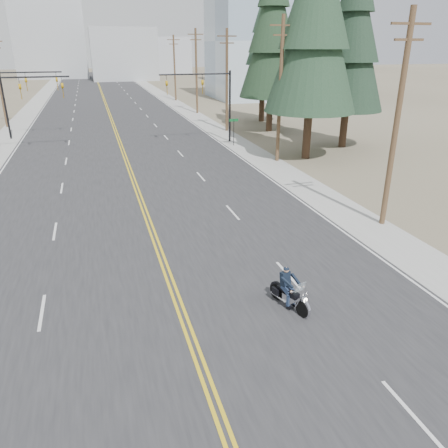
% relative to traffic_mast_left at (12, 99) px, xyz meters
% --- Properties ---
extents(ground_plane, '(400.00, 400.00, 0.00)m').
position_rel_traffic_mast_left_xyz_m(ground_plane, '(8.98, -32.00, -4.94)').
color(ground_plane, '#776D56').
rests_on(ground_plane, ground).
extents(road, '(20.00, 200.00, 0.01)m').
position_rel_traffic_mast_left_xyz_m(road, '(8.98, 38.00, -4.93)').
color(road, '#303033').
rests_on(road, ground).
extents(sidewalk_left, '(3.00, 200.00, 0.01)m').
position_rel_traffic_mast_left_xyz_m(sidewalk_left, '(-2.52, 38.00, -4.93)').
color(sidewalk_left, '#A5A5A0').
rests_on(sidewalk_left, ground).
extents(sidewalk_right, '(3.00, 200.00, 0.01)m').
position_rel_traffic_mast_left_xyz_m(sidewalk_right, '(20.48, 38.00, -4.93)').
color(sidewalk_right, '#A5A5A0').
rests_on(sidewalk_right, ground).
extents(traffic_mast_left, '(7.10, 0.26, 7.00)m').
position_rel_traffic_mast_left_xyz_m(traffic_mast_left, '(0.00, 0.00, 0.00)').
color(traffic_mast_left, black).
rests_on(traffic_mast_left, ground).
extents(traffic_mast_right, '(7.10, 0.26, 7.00)m').
position_rel_traffic_mast_left_xyz_m(traffic_mast_right, '(17.95, 0.00, 0.00)').
color(traffic_mast_right, black).
rests_on(traffic_mast_right, ground).
extents(traffic_mast_far, '(6.10, 0.26, 7.00)m').
position_rel_traffic_mast_left_xyz_m(traffic_mast_far, '(-0.33, 8.00, -0.06)').
color(traffic_mast_far, black).
rests_on(traffic_mast_far, ground).
extents(street_sign, '(0.90, 0.06, 2.62)m').
position_rel_traffic_mast_left_xyz_m(street_sign, '(19.78, -2.00, -3.13)').
color(street_sign, black).
rests_on(street_sign, ground).
extents(utility_pole_a, '(2.20, 0.30, 11.00)m').
position_rel_traffic_mast_left_xyz_m(utility_pole_a, '(21.48, -24.00, 0.79)').
color(utility_pole_a, brown).
rests_on(utility_pole_a, ground).
extents(utility_pole_b, '(2.20, 0.30, 11.50)m').
position_rel_traffic_mast_left_xyz_m(utility_pole_b, '(21.48, -9.00, 1.05)').
color(utility_pole_b, brown).
rests_on(utility_pole_b, ground).
extents(utility_pole_c, '(2.20, 0.30, 11.00)m').
position_rel_traffic_mast_left_xyz_m(utility_pole_c, '(21.48, 6.00, 0.79)').
color(utility_pole_c, brown).
rests_on(utility_pole_c, ground).
extents(utility_pole_d, '(2.20, 0.30, 11.50)m').
position_rel_traffic_mast_left_xyz_m(utility_pole_d, '(21.48, 21.00, 1.05)').
color(utility_pole_d, brown).
rests_on(utility_pole_d, ground).
extents(utility_pole_e, '(2.20, 0.30, 11.00)m').
position_rel_traffic_mast_left_xyz_m(utility_pole_e, '(21.48, 38.00, 0.79)').
color(utility_pole_e, brown).
rests_on(utility_pole_e, ground).
extents(glass_building, '(24.00, 16.00, 20.00)m').
position_rel_traffic_mast_left_xyz_m(glass_building, '(40.98, 38.00, 5.06)').
color(glass_building, '#9EB5CC').
rests_on(glass_building, ground).
extents(haze_bldg_b, '(18.00, 14.00, 14.00)m').
position_rel_traffic_mast_left_xyz_m(haze_bldg_b, '(16.98, 93.00, 2.06)').
color(haze_bldg_b, '#ADB2B7').
rests_on(haze_bldg_b, ground).
extents(haze_bldg_c, '(16.00, 12.00, 18.00)m').
position_rel_traffic_mast_left_xyz_m(haze_bldg_c, '(48.98, 78.00, 4.06)').
color(haze_bldg_c, '#B7BCC6').
rests_on(haze_bldg_c, ground).
extents(haze_bldg_d, '(20.00, 15.00, 26.00)m').
position_rel_traffic_mast_left_xyz_m(haze_bldg_d, '(-3.02, 108.00, 8.06)').
color(haze_bldg_d, '#ADB2B7').
rests_on(haze_bldg_d, ground).
extents(haze_bldg_e, '(14.00, 14.00, 12.00)m').
position_rel_traffic_mast_left_xyz_m(haze_bldg_e, '(33.98, 118.00, 1.06)').
color(haze_bldg_e, '#B7BCC6').
rests_on(haze_bldg_e, ground).
extents(motorcyclist, '(1.43, 2.22, 1.60)m').
position_rel_traffic_mast_left_xyz_m(motorcyclist, '(12.97, -30.30, -4.14)').
color(motorcyclist, black).
rests_on(motorcyclist, ground).
extents(conifer_near, '(7.63, 7.63, 20.19)m').
position_rel_traffic_mast_left_xyz_m(conifer_near, '(24.31, -8.76, 6.66)').
color(conifer_near, '#382619').
rests_on(conifer_near, ground).
extents(conifer_mid, '(6.62, 6.62, 17.65)m').
position_rel_traffic_mast_left_xyz_m(conifer_mid, '(29.88, -5.49, 5.19)').
color(conifer_mid, '#382619').
rests_on(conifer_mid, ground).
extents(conifer_tall, '(6.91, 6.91, 19.19)m').
position_rel_traffic_mast_left_xyz_m(conifer_tall, '(26.16, 4.52, 6.09)').
color(conifer_tall, '#382619').
rests_on(conifer_tall, ground).
extents(conifer_far, '(5.89, 5.89, 15.77)m').
position_rel_traffic_mast_left_xyz_m(conifer_far, '(27.91, 11.48, 4.11)').
color(conifer_far, '#382619').
rests_on(conifer_far, ground).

